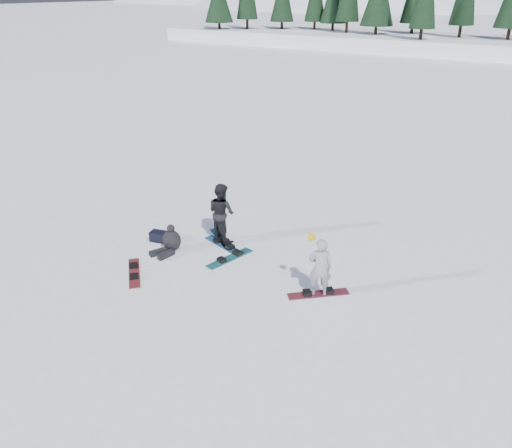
{
  "coord_description": "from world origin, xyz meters",
  "views": [
    {
      "loc": [
        5.19,
        -7.82,
        6.75
      ],
      "look_at": [
        -1.17,
        2.16,
        1.1
      ],
      "focal_mm": 35.0,
      "sensor_mm": 36.0,
      "label": 1
    }
  ],
  "objects_px": {
    "snowboarder_woman": "(320,267)",
    "snowboarder_man": "(221,212)",
    "gear_bag": "(158,236)",
    "snowboard_loose_a": "(229,258)",
    "snowboard_loose_b": "(134,273)",
    "seated_rider": "(171,241)",
    "snowboard_loose_c": "(224,245)"
  },
  "relations": [
    {
      "from": "snowboarder_woman",
      "to": "snowboarder_man",
      "type": "distance_m",
      "value": 3.84
    },
    {
      "from": "gear_bag",
      "to": "snowboard_loose_a",
      "type": "xyz_separation_m",
      "value": [
        2.37,
        0.24,
        -0.14
      ]
    },
    {
      "from": "snowboarder_man",
      "to": "snowboard_loose_b",
      "type": "bearing_deg",
      "value": 86.41
    },
    {
      "from": "snowboarder_woman",
      "to": "seated_rider",
      "type": "height_order",
      "value": "snowboarder_woman"
    },
    {
      "from": "seated_rider",
      "to": "snowboard_loose_b",
      "type": "relative_size",
      "value": 0.66
    },
    {
      "from": "snowboard_loose_a",
      "to": "gear_bag",
      "type": "bearing_deg",
      "value": 109.08
    },
    {
      "from": "seated_rider",
      "to": "snowboard_loose_b",
      "type": "xyz_separation_m",
      "value": [
        0.02,
        -1.47,
        -0.29
      ]
    },
    {
      "from": "snowboarder_man",
      "to": "snowboard_loose_a",
      "type": "xyz_separation_m",
      "value": [
        0.84,
        -0.83,
        -0.86
      ]
    },
    {
      "from": "snowboarder_man",
      "to": "snowboard_loose_a",
      "type": "bearing_deg",
      "value": 148.07
    },
    {
      "from": "gear_bag",
      "to": "snowboard_loose_b",
      "type": "distance_m",
      "value": 1.87
    },
    {
      "from": "snowboarder_man",
      "to": "seated_rider",
      "type": "distance_m",
      "value": 1.66
    },
    {
      "from": "seated_rider",
      "to": "gear_bag",
      "type": "xyz_separation_m",
      "value": [
        -0.7,
        0.25,
        -0.15
      ]
    },
    {
      "from": "seated_rider",
      "to": "snowboard_loose_b",
      "type": "height_order",
      "value": "seated_rider"
    },
    {
      "from": "snowboard_loose_b",
      "to": "snowboard_loose_a",
      "type": "relative_size",
      "value": 1.0
    },
    {
      "from": "snowboard_loose_a",
      "to": "snowboard_loose_b",
      "type": "bearing_deg",
      "value": 153.19
    },
    {
      "from": "snowboarder_woman",
      "to": "seated_rider",
      "type": "distance_m",
      "value": 4.53
    },
    {
      "from": "snowboard_loose_b",
      "to": "snowboard_loose_a",
      "type": "bearing_deg",
      "value": 93.82
    },
    {
      "from": "snowboarder_man",
      "to": "gear_bag",
      "type": "xyz_separation_m",
      "value": [
        -1.53,
        -1.07,
        -0.73
      ]
    },
    {
      "from": "snowboard_loose_a",
      "to": "snowboard_loose_c",
      "type": "distance_m",
      "value": 0.78
    },
    {
      "from": "snowboard_loose_b",
      "to": "snowboard_loose_a",
      "type": "xyz_separation_m",
      "value": [
        1.65,
        1.95,
        0.0
      ]
    },
    {
      "from": "snowboarder_man",
      "to": "seated_rider",
      "type": "xyz_separation_m",
      "value": [
        -0.83,
        -1.32,
        -0.58
      ]
    },
    {
      "from": "snowboarder_woman",
      "to": "gear_bag",
      "type": "height_order",
      "value": "snowboarder_woman"
    },
    {
      "from": "seated_rider",
      "to": "snowboard_loose_c",
      "type": "height_order",
      "value": "seated_rider"
    },
    {
      "from": "snowboarder_man",
      "to": "gear_bag",
      "type": "height_order",
      "value": "snowboarder_man"
    },
    {
      "from": "snowboarder_man",
      "to": "seated_rider",
      "type": "relative_size",
      "value": 1.77
    },
    {
      "from": "gear_bag",
      "to": "snowboarder_woman",
      "type": "bearing_deg",
      "value": -0.46
    },
    {
      "from": "snowboarder_man",
      "to": "snowboard_loose_c",
      "type": "height_order",
      "value": "snowboarder_man"
    },
    {
      "from": "seated_rider",
      "to": "snowboard_loose_c",
      "type": "xyz_separation_m",
      "value": [
        1.1,
        1.02,
        -0.29
      ]
    },
    {
      "from": "snowboarder_woman",
      "to": "seated_rider",
      "type": "xyz_separation_m",
      "value": [
        -4.5,
        -0.21,
        -0.47
      ]
    },
    {
      "from": "seated_rider",
      "to": "gear_bag",
      "type": "relative_size",
      "value": 2.2
    },
    {
      "from": "snowboarder_woman",
      "to": "gear_bag",
      "type": "xyz_separation_m",
      "value": [
        -5.2,
        0.04,
        -0.62
      ]
    },
    {
      "from": "seated_rider",
      "to": "snowboard_loose_c",
      "type": "distance_m",
      "value": 1.53
    }
  ]
}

